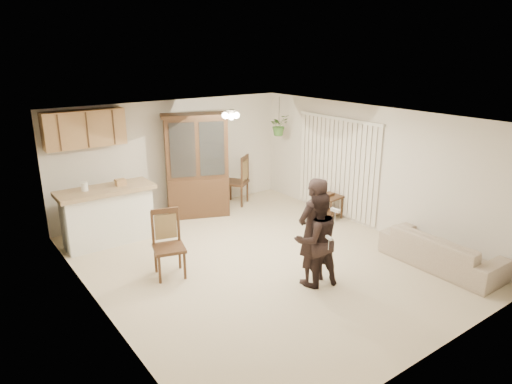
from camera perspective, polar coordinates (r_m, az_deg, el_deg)
floor at (r=8.07m, az=0.64°, el=-8.63°), size 6.50×6.50×0.00m
ceiling at (r=7.32m, az=0.71°, el=9.22°), size 5.50×6.50×0.02m
wall_back at (r=10.29m, az=-10.25°, el=4.32°), size 5.50×0.02×2.50m
wall_front at (r=5.54m, az=21.48°, el=-8.44°), size 5.50×0.02×2.50m
wall_left at (r=6.44m, az=-19.40°, el=-4.54°), size 0.02×6.50×2.50m
wall_right at (r=9.44m, az=14.18°, el=2.86°), size 0.02×6.50×2.50m
breakfast_bar at (r=9.05m, az=-17.99°, el=-3.10°), size 1.60×0.55×1.00m
bar_top at (r=8.88m, az=-18.32°, el=0.22°), size 1.75×0.70×0.08m
upper_cabinets at (r=9.31m, az=-20.65°, el=7.42°), size 1.50×0.34×0.70m
vertical_blinds at (r=10.03m, az=10.05°, el=3.10°), size 0.06×2.30×2.10m
ceiling_fixture at (r=8.42m, az=-3.16°, el=9.62°), size 0.36×0.36×0.20m
hanging_plant at (r=10.68m, az=2.88°, el=8.34°), size 0.43×0.37×0.48m
plant_cord at (r=10.64m, az=2.91°, el=10.07°), size 0.01×0.01×0.65m
sofa at (r=8.35m, az=22.20°, el=-6.33°), size 0.75×1.88×0.73m
adult at (r=7.09m, az=7.18°, el=-4.63°), size 0.70×0.50×1.80m
child at (r=7.11m, az=7.54°, el=-6.53°), size 0.76×0.65×1.35m
china_hutch at (r=9.97m, az=-7.40°, el=3.19°), size 1.53×1.05×2.25m
side_table at (r=10.04m, az=9.17°, el=-1.81°), size 0.51×0.51×0.57m
chair_bar at (r=7.59m, az=-10.74°, el=-8.13°), size 0.60×0.60×1.10m
chair_hutch_left at (r=9.48m, az=-15.94°, el=-3.24°), size 0.66×0.66×1.07m
chair_hutch_right at (r=10.84m, az=-2.53°, el=0.24°), size 0.73×0.73×1.18m
controller_adult at (r=6.71m, az=9.89°, el=-2.26°), size 0.06×0.15×0.05m
controller_child at (r=6.74m, az=9.11°, el=-5.69°), size 0.07×0.14×0.04m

